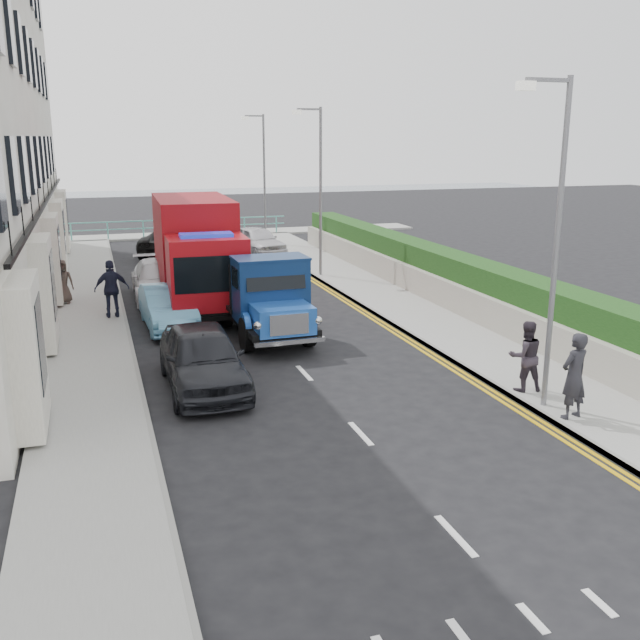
{
  "coord_description": "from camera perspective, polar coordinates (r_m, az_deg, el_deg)",
  "views": [
    {
      "loc": [
        -4.87,
        -14.49,
        5.83
      ],
      "look_at": [
        0.38,
        1.87,
        1.4
      ],
      "focal_mm": 40.0,
      "sensor_mm": 36.0,
      "label": 1
    }
  ],
  "objects": [
    {
      "name": "ground",
      "position": [
        16.36,
        0.74,
        -6.42
      ],
      "size": [
        120.0,
        120.0,
        0.0
      ],
      "primitive_type": "plane",
      "color": "black",
      "rests_on": "ground"
    },
    {
      "name": "pavement_west",
      "position": [
        24.19,
        -18.04,
        -0.07
      ],
      "size": [
        2.4,
        38.0,
        0.12
      ],
      "primitive_type": "cube",
      "color": "gray",
      "rests_on": "ground"
    },
    {
      "name": "pavement_east",
      "position": [
        26.24,
        5.48,
        1.69
      ],
      "size": [
        2.6,
        38.0,
        0.12
      ],
      "primitive_type": "cube",
      "color": "gray",
      "rests_on": "ground"
    },
    {
      "name": "promenade",
      "position": [
        44.14,
        -11.38,
        6.67
      ],
      "size": [
        30.0,
        2.5,
        0.12
      ],
      "primitive_type": "cube",
      "color": "gray",
      "rests_on": "ground"
    },
    {
      "name": "sea_plane",
      "position": [
        74.88,
        -14.21,
        9.56
      ],
      "size": [
        120.0,
        120.0,
        0.0
      ],
      "primitive_type": "plane",
      "color": "slate",
      "rests_on": "ground"
    },
    {
      "name": "garden_east",
      "position": [
        26.87,
        9.28,
        3.69
      ],
      "size": [
        1.45,
        28.0,
        1.75
      ],
      "color": "#B2AD9E",
      "rests_on": "ground"
    },
    {
      "name": "seafront_railing",
      "position": [
        43.29,
        -11.29,
        7.22
      ],
      "size": [
        13.0,
        0.08,
        1.11
      ],
      "color": "#59B2A5",
      "rests_on": "ground"
    },
    {
      "name": "lamp_near",
      "position": [
        15.53,
        18.14,
        6.97
      ],
      "size": [
        1.23,
        0.18,
        7.0
      ],
      "color": "slate",
      "rests_on": "ground"
    },
    {
      "name": "lamp_mid",
      "position": [
        29.95,
        -0.18,
        10.95
      ],
      "size": [
        1.23,
        0.18,
        7.0
      ],
      "color": "slate",
      "rests_on": "ground"
    },
    {
      "name": "lamp_far",
      "position": [
        39.58,
        -4.66,
        11.76
      ],
      "size": [
        1.23,
        0.18,
        7.0
      ],
      "color": "slate",
      "rests_on": "ground"
    },
    {
      "name": "bedford_lorry",
      "position": [
        20.77,
        -4.08,
        1.37
      ],
      "size": [
        2.2,
        5.31,
        2.48
      ],
      "rotation": [
        0.0,
        0.0,
        0.02
      ],
      "color": "black",
      "rests_on": "ground"
    },
    {
      "name": "red_lorry",
      "position": [
        25.03,
        -9.84,
        5.46
      ],
      "size": [
        2.66,
        7.28,
        3.77
      ],
      "rotation": [
        0.0,
        0.0,
        -0.03
      ],
      "color": "black",
      "rests_on": "ground"
    },
    {
      "name": "parked_car_front",
      "position": [
        17.09,
        -9.36,
        -3.0
      ],
      "size": [
        1.79,
        4.45,
        1.52
      ],
      "primitive_type": "imported",
      "rotation": [
        0.0,
        0.0,
        -0.0
      ],
      "color": "black",
      "rests_on": "ground"
    },
    {
      "name": "parked_car_mid",
      "position": [
        22.75,
        -12.08,
        1.0
      ],
      "size": [
        1.56,
        4.08,
        1.33
      ],
      "primitive_type": "imported",
      "rotation": [
        0.0,
        0.0,
        0.04
      ],
      "color": "#5DA0C7",
      "rests_on": "ground"
    },
    {
      "name": "parked_car_rear",
      "position": [
        27.08,
        -12.72,
        3.16
      ],
      "size": [
        2.02,
        4.79,
        1.38
      ],
      "primitive_type": "imported",
      "rotation": [
        0.0,
        0.0,
        -0.02
      ],
      "color": "silver",
      "rests_on": "ground"
    },
    {
      "name": "seafront_car_left",
      "position": [
        37.09,
        -11.54,
        6.3
      ],
      "size": [
        4.36,
        5.94,
        1.5
      ],
      "primitive_type": "imported",
      "rotation": [
        0.0,
        0.0,
        2.75
      ],
      "color": "black",
      "rests_on": "ground"
    },
    {
      "name": "seafront_car_right",
      "position": [
        36.48,
        -5.03,
        6.34
      ],
      "size": [
        2.54,
        4.44,
        1.42
      ],
      "primitive_type": "imported",
      "rotation": [
        0.0,
        0.0,
        0.22
      ],
      "color": "silver",
      "rests_on": "ground"
    },
    {
      "name": "pedestrian_east_near",
      "position": [
        15.67,
        19.67,
        -4.22
      ],
      "size": [
        0.76,
        0.59,
        1.84
      ],
      "primitive_type": "imported",
      "rotation": [
        0.0,
        0.0,
        3.38
      ],
      "color": "#232228",
      "rests_on": "pavement_east"
    },
    {
      "name": "pedestrian_east_far",
      "position": [
        17.03,
        16.12,
        -2.78
      ],
      "size": [
        0.9,
        0.76,
        1.66
      ],
      "primitive_type": "imported",
      "rotation": [
        0.0,
        0.0,
        2.96
      ],
      "color": "#332B35",
      "rests_on": "pavement_east"
    },
    {
      "name": "pedestrian_west_near",
      "position": [
        24.02,
        -16.32,
        2.41
      ],
      "size": [
        1.12,
        0.52,
        1.87
      ],
      "primitive_type": "imported",
      "rotation": [
        0.0,
        0.0,
        3.2
      ],
      "color": "#1C1F33",
      "rests_on": "pavement_west"
    },
    {
      "name": "pedestrian_west_far",
      "position": [
        26.58,
        -19.93,
        2.9
      ],
      "size": [
        0.79,
        0.54,
        1.57
      ],
      "primitive_type": "imported",
      "rotation": [
        0.0,
        0.0,
        -0.06
      ],
      "color": "#41352F",
      "rests_on": "pavement_west"
    }
  ]
}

